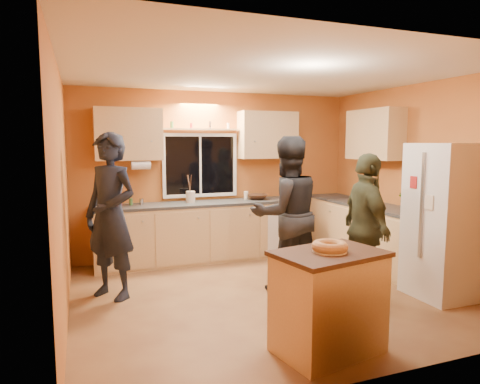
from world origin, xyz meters
name	(u,v)px	position (x,y,z in m)	size (l,w,h in m)	color
ground	(269,293)	(0.00, 0.00, 0.00)	(4.50, 4.50, 0.00)	brown
room_shell	(265,158)	(0.12, 0.41, 1.62)	(4.54, 4.04, 2.61)	#BC7030
back_counter	(225,230)	(0.01, 1.70, 0.45)	(4.23, 0.62, 0.90)	tan
right_counter	(376,236)	(1.95, 0.50, 0.45)	(0.62, 1.84, 0.90)	tan
refrigerator	(446,221)	(1.89, -0.80, 0.90)	(0.72, 0.70, 1.80)	silver
island	(328,301)	(-0.12, -1.49, 0.45)	(1.02, 0.79, 0.89)	tan
bundt_pastry	(330,246)	(-0.12, -1.49, 0.93)	(0.31, 0.31, 0.09)	tan
person_left	(111,216)	(-1.77, 0.54, 0.96)	(0.70, 0.46, 1.93)	black
person_center	(287,214)	(0.26, 0.06, 0.94)	(0.91, 0.71, 1.88)	black
person_right	(366,228)	(0.93, -0.60, 0.85)	(0.99, 0.41, 1.69)	#353B25
mixing_bowl	(257,197)	(0.58, 1.73, 0.94)	(0.33, 0.33, 0.08)	#311F10
utensil_crock	(191,197)	(-0.52, 1.76, 0.99)	(0.14, 0.14, 0.17)	beige
potted_plant	(409,199)	(1.98, -0.09, 1.06)	(0.30, 0.26, 0.33)	gray
red_box	(363,200)	(1.93, 0.80, 0.94)	(0.16, 0.12, 0.07)	#A61A19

